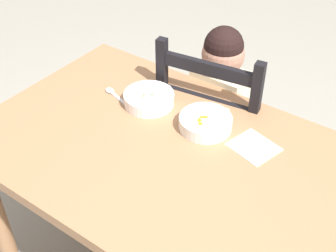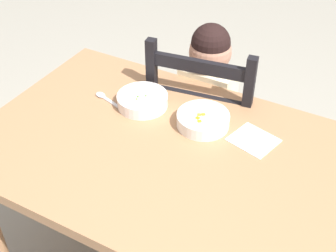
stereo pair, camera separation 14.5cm
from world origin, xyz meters
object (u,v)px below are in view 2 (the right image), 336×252
at_px(dining_table, 173,174).
at_px(bowl_of_carrots, 203,120).
at_px(bowl_of_peas, 142,100).
at_px(child_figure, 205,99).
at_px(dining_chair, 205,132).
at_px(spoon, 104,97).

height_order(dining_table, bowl_of_carrots, bowl_of_carrots).
bearing_deg(bowl_of_peas, child_figure, 67.20).
xyz_separation_m(child_figure, bowl_of_carrots, (0.12, -0.29, 0.13)).
height_order(dining_table, bowl_of_peas, bowl_of_peas).
distance_m(child_figure, bowl_of_peas, 0.34).
xyz_separation_m(dining_table, bowl_of_peas, (-0.22, 0.17, 0.13)).
xyz_separation_m(dining_table, dining_chair, (-0.09, 0.47, -0.18)).
bearing_deg(dining_table, bowl_of_peas, 142.52).
height_order(dining_chair, bowl_of_peas, dining_chair).
distance_m(dining_chair, child_figure, 0.18).
bearing_deg(bowl_of_carrots, spoon, -175.76).
relative_size(dining_table, spoon, 9.80).
distance_m(dining_table, bowl_of_peas, 0.31).
relative_size(dining_chair, bowl_of_peas, 5.06).
height_order(dining_table, dining_chair, dining_chair).
xyz_separation_m(dining_chair, bowl_of_peas, (-0.13, -0.30, 0.31)).
bearing_deg(bowl_of_carrots, dining_table, -98.65).
relative_size(child_figure, bowl_of_peas, 5.15).
distance_m(dining_table, spoon, 0.41).
height_order(dining_chair, child_figure, child_figure).
height_order(child_figure, bowl_of_peas, child_figure).
xyz_separation_m(child_figure, spoon, (-0.28, -0.32, 0.11)).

